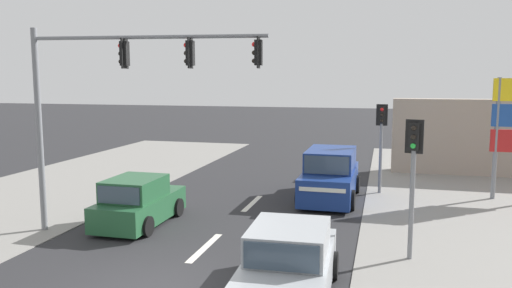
# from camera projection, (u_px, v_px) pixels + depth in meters

# --- Properties ---
(lane_dash_mid) EXTENTS (0.20, 2.40, 0.01)m
(lane_dash_mid) POSITION_uv_depth(u_px,v_px,m) (205.00, 247.00, 13.52)
(lane_dash_mid) COLOR silver
(lane_dash_mid) RESTS_ON ground
(lane_dash_far) EXTENTS (0.20, 2.40, 0.01)m
(lane_dash_far) POSITION_uv_depth(u_px,v_px,m) (252.00, 203.00, 18.32)
(lane_dash_far) COLOR silver
(lane_dash_far) RESTS_ON ground
(traffic_signal_mast) EXTENTS (6.85, 1.05, 6.00)m
(traffic_signal_mast) POSITION_uv_depth(u_px,v_px,m) (114.00, 86.00, 14.19)
(traffic_signal_mast) COLOR slate
(traffic_signal_mast) RESTS_ON ground
(pedestal_signal_right_kerb) EXTENTS (0.44, 0.31, 3.56)m
(pedestal_signal_right_kerb) POSITION_uv_depth(u_px,v_px,m) (413.00, 166.00, 12.32)
(pedestal_signal_right_kerb) COLOR slate
(pedestal_signal_right_kerb) RESTS_ON ground
(pedestal_signal_far_median) EXTENTS (0.44, 0.29, 3.56)m
(pedestal_signal_far_median) POSITION_uv_depth(u_px,v_px,m) (381.00, 133.00, 19.65)
(pedestal_signal_far_median) COLOR slate
(pedestal_signal_far_median) RESTS_ON ground
(sedan_oncoming_mid) EXTENTS (2.01, 4.30, 1.56)m
(sedan_oncoming_mid) POSITION_uv_depth(u_px,v_px,m) (288.00, 267.00, 10.25)
(sedan_oncoming_mid) COLOR #A3A8AD
(sedan_oncoming_mid) RESTS_ON ground
(hatchback_receding_far) EXTENTS (1.78, 3.64, 1.53)m
(hatchback_receding_far) POSITION_uv_depth(u_px,v_px,m) (139.00, 203.00, 15.59)
(hatchback_receding_far) COLOR #235633
(hatchback_receding_far) RESTS_ON ground
(suv_kerbside_parked) EXTENTS (2.08, 4.55, 1.90)m
(suv_kerbside_parked) POSITION_uv_depth(u_px,v_px,m) (330.00, 176.00, 18.88)
(suv_kerbside_parked) COLOR navy
(suv_kerbside_parked) RESTS_ON ground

